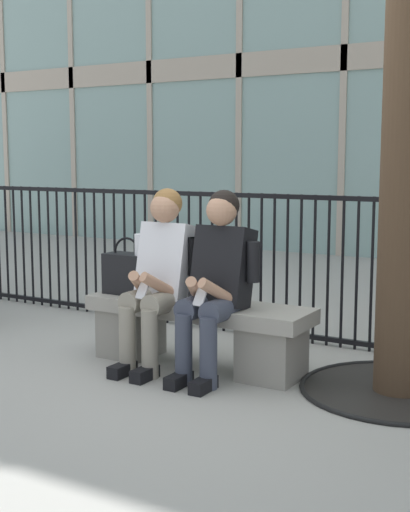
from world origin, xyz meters
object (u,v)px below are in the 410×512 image
at_px(handbag_on_bench, 127,273).
at_px(seated_person_with_phone, 160,272).
at_px(stone_bench, 197,327).
at_px(seated_person_companion, 216,278).

bearing_deg(handbag_on_bench, seated_person_with_phone, -18.22).
xyz_separation_m(stone_bench, handbag_on_bench, (-0.58, -0.01, 0.33)).
distance_m(stone_bench, seated_person_companion, 0.46).
height_order(seated_person_with_phone, handbag_on_bench, seated_person_with_phone).
height_order(stone_bench, handbag_on_bench, handbag_on_bench).
xyz_separation_m(seated_person_with_phone, handbag_on_bench, (-0.36, 0.12, -0.05)).
bearing_deg(seated_person_companion, handbag_on_bench, 171.56).
height_order(seated_person_companion, handbag_on_bench, seated_person_companion).
xyz_separation_m(stone_bench, seated_person_with_phone, (-0.22, -0.13, 0.38)).
height_order(stone_bench, seated_person_companion, seated_person_companion).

